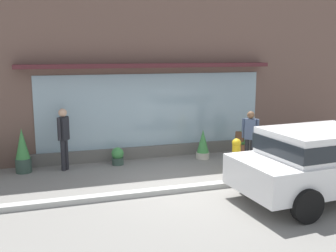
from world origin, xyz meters
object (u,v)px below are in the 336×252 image
at_px(potted_plant_trailing_edge, 23,152).
at_px(potted_plant_window_center, 284,141).
at_px(parked_car_white, 323,159).
at_px(potted_plant_near_hydrant, 118,156).
at_px(potted_plant_window_left, 203,145).
at_px(potted_plant_low_front, 242,142).
at_px(fire_hydrant, 236,155).
at_px(pedestrian_with_handbag, 249,135).
at_px(pedestrian_passerby, 64,135).

xyz_separation_m(potted_plant_trailing_edge, potted_plant_window_center, (8.11, 0.02, -0.25)).
bearing_deg(potted_plant_window_center, parked_car_white, -113.70).
bearing_deg(potted_plant_trailing_edge, potted_plant_near_hydrant, -0.66).
relative_size(parked_car_white, potted_plant_window_center, 6.73).
relative_size(parked_car_white, potted_plant_trailing_edge, 3.53).
bearing_deg(potted_plant_window_left, parked_car_white, -72.88).
bearing_deg(potted_plant_window_center, potted_plant_low_front, -169.29).
height_order(fire_hydrant, potted_plant_near_hydrant, fire_hydrant).
bearing_deg(parked_car_white, fire_hydrant, 105.65).
bearing_deg(fire_hydrant, potted_plant_near_hydrant, 150.82).
height_order(fire_hydrant, pedestrian_with_handbag, pedestrian_with_handbag).
bearing_deg(pedestrian_with_handbag, potted_plant_near_hydrant, 17.47).
xyz_separation_m(potted_plant_trailing_edge, potted_plant_near_hydrant, (2.55, -0.03, -0.32)).
height_order(pedestrian_passerby, potted_plant_window_left, pedestrian_passerby).
bearing_deg(pedestrian_passerby, potted_plant_low_front, -54.74).
distance_m(parked_car_white, potted_plant_low_front, 3.75).
relative_size(pedestrian_passerby, potted_plant_window_left, 1.91).
distance_m(pedestrian_passerby, potted_plant_low_front, 5.33).
height_order(pedestrian_with_handbag, pedestrian_passerby, pedestrian_passerby).
relative_size(pedestrian_with_handbag, potted_plant_window_left, 1.75).
distance_m(potted_plant_window_left, potted_plant_trailing_edge, 5.13).
distance_m(pedestrian_passerby, potted_plant_window_center, 7.06).
bearing_deg(potted_plant_low_front, pedestrian_passerby, 177.79).
bearing_deg(fire_hydrant, pedestrian_passerby, 160.50).
height_order(pedestrian_passerby, parked_car_white, pedestrian_passerby).
bearing_deg(parked_car_white, pedestrian_with_handbag, 90.98).
distance_m(pedestrian_with_handbag, potted_plant_window_left, 1.52).
height_order(potted_plant_low_front, potted_plant_near_hydrant, potted_plant_low_front).
bearing_deg(pedestrian_passerby, fire_hydrant, -72.03).
xyz_separation_m(pedestrian_passerby, potted_plant_window_center, (7.03, 0.12, -0.67)).
relative_size(fire_hydrant, potted_plant_window_center, 1.45).
bearing_deg(pedestrian_with_handbag, fire_hydrant, 70.87).
height_order(parked_car_white, potted_plant_window_left, parked_car_white).
xyz_separation_m(pedestrian_passerby, potted_plant_near_hydrant, (1.47, 0.08, -0.74)).
xyz_separation_m(pedestrian_passerby, parked_car_white, (5.25, -3.93, -0.10)).
bearing_deg(potted_plant_window_left, potted_plant_low_front, -6.88).
distance_m(potted_plant_window_center, potted_plant_low_front, 1.77).
xyz_separation_m(potted_plant_low_front, potted_plant_near_hydrant, (-3.82, 0.28, -0.20)).
bearing_deg(potted_plant_window_left, fire_hydrant, -77.25).
bearing_deg(potted_plant_trailing_edge, pedestrian_passerby, -5.63).
bearing_deg(potted_plant_trailing_edge, potted_plant_low_front, -2.79).
bearing_deg(parked_car_white, pedestrian_passerby, 139.03).
xyz_separation_m(fire_hydrant, potted_plant_window_center, (2.64, 1.68, -0.13)).
bearing_deg(potted_plant_window_left, potted_plant_near_hydrant, 177.10).
bearing_deg(parked_car_white, potted_plant_trailing_edge, 143.30).
distance_m(fire_hydrant, potted_plant_trailing_edge, 5.72).
distance_m(potted_plant_window_center, potted_plant_near_hydrant, 5.56).
relative_size(pedestrian_passerby, parked_car_white, 0.40).
xyz_separation_m(potted_plant_window_left, potted_plant_window_center, (2.98, 0.18, -0.11)).
bearing_deg(potted_plant_window_left, pedestrian_with_handbag, -49.02).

